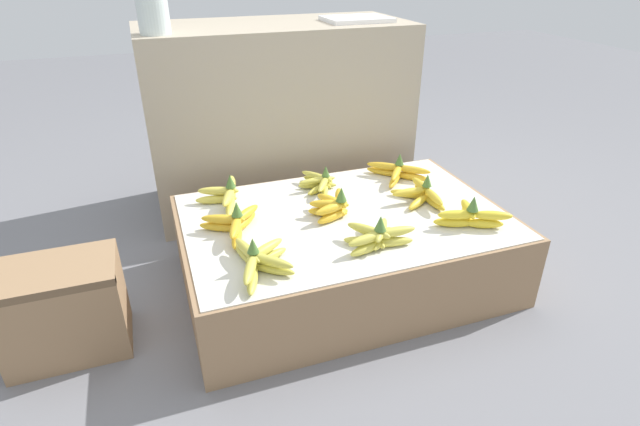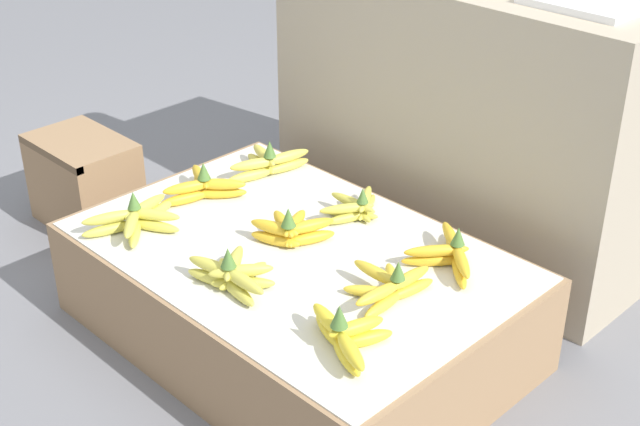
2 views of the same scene
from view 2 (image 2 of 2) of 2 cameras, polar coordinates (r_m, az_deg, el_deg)
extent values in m
plane|color=slate|center=(2.35, -1.52, -7.94)|extent=(10.00, 10.00, 0.00)
cube|color=#997551|center=(2.28, -1.57, -5.27)|extent=(1.11, 0.74, 0.26)
cube|color=silver|center=(2.21, -1.61, -2.38)|extent=(1.08, 0.72, 0.00)
cube|color=tan|center=(2.67, 9.93, 6.33)|extent=(1.15, 0.53, 0.81)
cube|color=#997551|center=(2.89, -14.79, 1.92)|extent=(0.34, 0.23, 0.29)
cube|color=brown|center=(2.79, -16.90, 3.67)|extent=(0.34, 0.02, 0.02)
ellipsoid|color=gold|center=(2.32, -13.24, -0.99)|extent=(0.07, 0.15, 0.03)
ellipsoid|color=gold|center=(2.29, -11.78, -1.23)|extent=(0.14, 0.12, 0.03)
ellipsoid|color=gold|center=(2.32, -10.66, -0.80)|extent=(0.15, 0.09, 0.03)
ellipsoid|color=gold|center=(2.38, -10.60, 0.03)|extent=(0.06, 0.15, 0.03)
ellipsoid|color=gold|center=(2.32, -13.21, -0.28)|extent=(0.08, 0.15, 0.03)
ellipsoid|color=gold|center=(2.28, -11.97, -0.62)|extent=(0.13, 0.13, 0.03)
ellipsoid|color=gold|center=(2.31, -10.71, -0.10)|extent=(0.14, 0.11, 0.03)
ellipsoid|color=gold|center=(2.35, -11.12, 0.41)|extent=(0.06, 0.15, 0.03)
cone|color=#4C7533|center=(2.31, -11.85, 0.83)|extent=(0.03, 0.03, 0.05)
ellipsoid|color=gold|center=(2.03, -5.36, -4.92)|extent=(0.15, 0.06, 0.03)
ellipsoid|color=gold|center=(2.05, -4.96, -4.51)|extent=(0.13, 0.13, 0.03)
ellipsoid|color=gold|center=(2.08, -4.93, -4.02)|extent=(0.04, 0.15, 0.03)
ellipsoid|color=gold|center=(2.09, -5.98, -3.98)|extent=(0.15, 0.10, 0.03)
ellipsoid|color=gold|center=(2.08, -6.74, -4.21)|extent=(0.15, 0.07, 0.03)
ellipsoid|color=gold|center=(2.01, -5.05, -4.30)|extent=(0.15, 0.03, 0.03)
ellipsoid|color=gold|center=(2.04, -5.07, -3.72)|extent=(0.11, 0.14, 0.03)
ellipsoid|color=gold|center=(2.07, -5.59, -3.19)|extent=(0.11, 0.14, 0.03)
ellipsoid|color=gold|center=(2.06, -6.76, -3.45)|extent=(0.15, 0.06, 0.03)
cone|color=#4C7533|center=(2.02, -5.90, -2.84)|extent=(0.04, 0.04, 0.05)
ellipsoid|color=yellow|center=(1.83, 1.72, -9.18)|extent=(0.13, 0.08, 0.03)
ellipsoid|color=yellow|center=(1.88, 2.86, -8.05)|extent=(0.08, 0.13, 0.03)
ellipsoid|color=yellow|center=(1.90, 0.57, -7.47)|extent=(0.13, 0.08, 0.03)
ellipsoid|color=yellow|center=(1.79, 1.98, -8.82)|extent=(0.13, 0.08, 0.03)
ellipsoid|color=yellow|center=(1.86, 2.32, -7.31)|extent=(0.07, 0.13, 0.03)
ellipsoid|color=yellow|center=(1.87, 0.55, -6.88)|extent=(0.13, 0.07, 0.03)
cone|color=#4C7533|center=(1.82, 1.25, -6.60)|extent=(0.04, 0.04, 0.05)
ellipsoid|color=gold|center=(2.45, -6.40, 1.27)|extent=(0.12, 0.13, 0.03)
ellipsoid|color=gold|center=(2.50, -7.61, 1.83)|extent=(0.14, 0.09, 0.03)
ellipsoid|color=gold|center=(2.43, -8.60, 0.93)|extent=(0.07, 0.15, 0.03)
ellipsoid|color=gold|center=(2.43, -6.45, 1.86)|extent=(0.13, 0.12, 0.03)
ellipsoid|color=gold|center=(2.48, -7.67, 2.34)|extent=(0.14, 0.09, 0.03)
ellipsoid|color=gold|center=(2.42, -8.43, 1.65)|extent=(0.08, 0.15, 0.03)
cone|color=#4C7533|center=(2.42, -7.46, 2.70)|extent=(0.04, 0.04, 0.05)
ellipsoid|color=gold|center=(2.22, -0.67, -1.62)|extent=(0.08, 0.14, 0.03)
ellipsoid|color=gold|center=(2.24, -1.59, -1.30)|extent=(0.09, 0.13, 0.03)
ellipsoid|color=gold|center=(2.24, -2.34, -1.32)|extent=(0.13, 0.09, 0.03)
ellipsoid|color=gold|center=(2.22, -2.87, -1.69)|extent=(0.14, 0.08, 0.03)
ellipsoid|color=gold|center=(2.21, -0.63, -0.86)|extent=(0.07, 0.14, 0.03)
ellipsoid|color=gold|center=(2.22, -1.63, -0.66)|extent=(0.09, 0.13, 0.03)
ellipsoid|color=gold|center=(2.22, -2.35, -0.69)|extent=(0.14, 0.08, 0.03)
ellipsoid|color=gold|center=(2.20, -2.93, -0.95)|extent=(0.14, 0.07, 0.03)
cone|color=#4C7533|center=(2.17, -2.04, -0.26)|extent=(0.04, 0.04, 0.05)
ellipsoid|color=gold|center=(2.04, 5.79, -4.89)|extent=(0.05, 0.14, 0.03)
ellipsoid|color=gold|center=(2.07, 4.67, -4.26)|extent=(0.12, 0.11, 0.03)
ellipsoid|color=gold|center=(2.02, 3.37, -5.07)|extent=(0.13, 0.10, 0.03)
ellipsoid|color=gold|center=(1.98, 4.11, -5.84)|extent=(0.04, 0.14, 0.03)
ellipsoid|color=gold|center=(2.02, 5.69, -4.17)|extent=(0.03, 0.14, 0.03)
ellipsoid|color=gold|center=(2.04, 3.58, -3.83)|extent=(0.14, 0.03, 0.03)
ellipsoid|color=gold|center=(1.97, 3.78, -5.17)|extent=(0.04, 0.14, 0.03)
cone|color=#4C7533|center=(1.98, 5.03, -3.67)|extent=(0.03, 0.03, 0.05)
ellipsoid|color=#DBCC4C|center=(2.58, -2.12, 3.03)|extent=(0.06, 0.15, 0.03)
ellipsoid|color=#DBCC4C|center=(2.60, -3.81, 3.16)|extent=(0.15, 0.06, 0.03)
ellipsoid|color=#DBCC4C|center=(2.53, -4.45, 2.40)|extent=(0.07, 0.15, 0.03)
ellipsoid|color=#DBCC4C|center=(2.57, -2.14, 3.62)|extent=(0.06, 0.15, 0.03)
ellipsoid|color=#DBCC4C|center=(2.58, -3.61, 3.73)|extent=(0.15, 0.08, 0.03)
ellipsoid|color=#DBCC4C|center=(2.53, -4.20, 3.15)|extent=(0.08, 0.15, 0.03)
cone|color=#4C7533|center=(2.53, -3.24, 4.13)|extent=(0.04, 0.04, 0.05)
ellipsoid|color=gold|center=(2.37, 3.01, 0.37)|extent=(0.09, 0.14, 0.03)
ellipsoid|color=gold|center=(2.35, 2.32, 0.20)|extent=(0.15, 0.07, 0.03)
ellipsoid|color=gold|center=(2.34, 1.97, -0.04)|extent=(0.14, 0.10, 0.03)
ellipsoid|color=gold|center=(2.32, 2.02, -0.30)|extent=(0.07, 0.15, 0.03)
ellipsoid|color=gold|center=(2.35, 2.91, 0.90)|extent=(0.10, 0.14, 0.03)
ellipsoid|color=gold|center=(2.34, 2.08, 0.69)|extent=(0.15, 0.03, 0.03)
ellipsoid|color=gold|center=(2.31, 1.73, 0.31)|extent=(0.10, 0.14, 0.03)
cone|color=#4C7533|center=(2.30, 2.75, 1.15)|extent=(0.03, 0.03, 0.04)
ellipsoid|color=gold|center=(2.21, 8.52, -2.21)|extent=(0.13, 0.13, 0.03)
ellipsoid|color=gold|center=(2.15, 7.31, -3.02)|extent=(0.13, 0.14, 0.03)
ellipsoid|color=gold|center=(2.12, 8.88, -3.63)|extent=(0.13, 0.13, 0.03)
ellipsoid|color=gold|center=(2.19, 8.43, -1.63)|extent=(0.14, 0.12, 0.03)
ellipsoid|color=gold|center=(2.13, 7.47, -2.41)|extent=(0.12, 0.14, 0.03)
ellipsoid|color=gold|center=(2.11, 9.01, -2.97)|extent=(0.14, 0.13, 0.03)
cone|color=#4C7533|center=(2.13, 8.84, -1.46)|extent=(0.03, 0.03, 0.05)
cube|color=white|center=(2.31, 16.66, 12.82)|extent=(0.27, 0.21, 0.02)
camera|label=1|loc=(2.00, -48.26, 10.04)|focal=28.00mm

